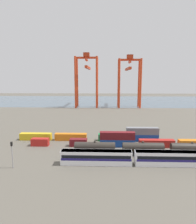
% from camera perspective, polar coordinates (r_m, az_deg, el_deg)
% --- Properties ---
extents(ground_plane, '(420.00, 420.00, 0.00)m').
position_cam_1_polar(ground_plane, '(120.89, 6.15, -2.05)').
color(ground_plane, '#5B564C').
extents(harbour_water, '(400.00, 110.00, 0.01)m').
position_cam_1_polar(harbour_water, '(222.70, 4.30, 3.14)').
color(harbour_water, '#475B6B').
rests_on(harbour_water, ground_plane).
extents(passenger_train, '(39.95, 3.14, 3.90)m').
position_cam_1_polar(passenger_train, '(59.09, 9.69, -12.15)').
color(passenger_train, silver).
rests_on(passenger_train, ground_plane).
extents(freight_tank_row, '(42.35, 2.89, 4.35)m').
position_cam_1_polar(freight_tank_row, '(66.53, 12.22, -9.84)').
color(freight_tank_row, '#232326').
rests_on(freight_tank_row, ground_plane).
extents(signal_mast, '(0.36, 0.60, 7.18)m').
position_cam_1_polar(signal_mast, '(59.86, -22.57, -9.87)').
color(signal_mast, gray).
rests_on(signal_mast, ground_plane).
extents(shipping_container_0, '(6.04, 2.44, 2.60)m').
position_cam_1_polar(shipping_container_0, '(76.94, -15.62, -7.93)').
color(shipping_container_0, '#AD211C').
rests_on(shipping_container_0, ground_plane).
extents(shipping_container_1, '(6.04, 2.44, 2.60)m').
position_cam_1_polar(shipping_container_1, '(74.01, -5.41, -8.31)').
color(shipping_container_1, maroon).
rests_on(shipping_container_1, ground_plane).
extents(shipping_container_2, '(12.10, 2.44, 2.60)m').
position_cam_1_polar(shipping_container_2, '(73.52, 5.29, -8.43)').
color(shipping_container_2, '#1C4299').
rests_on(shipping_container_2, ground_plane).
extents(shipping_container_3, '(12.10, 2.44, 2.60)m').
position_cam_1_polar(shipping_container_3, '(72.78, 5.32, -6.48)').
color(shipping_container_3, maroon).
rests_on(shipping_container_3, shipping_container_2).
extents(shipping_container_4, '(12.10, 2.44, 2.60)m').
position_cam_1_polar(shipping_container_4, '(75.53, 15.78, -8.26)').
color(shipping_container_4, '#AD211C').
rests_on(shipping_container_4, ground_plane).
extents(shipping_container_5, '(12.10, 2.44, 2.60)m').
position_cam_1_polar(shipping_container_5, '(79.84, 25.41, -7.87)').
color(shipping_container_5, orange).
rests_on(shipping_container_5, ground_plane).
extents(shipping_container_6, '(12.10, 2.44, 2.60)m').
position_cam_1_polar(shipping_container_6, '(84.38, -16.71, -6.46)').
color(shipping_container_6, gold).
rests_on(shipping_container_6, ground_plane).
extents(shipping_container_7, '(12.10, 2.44, 2.60)m').
position_cam_1_polar(shipping_container_7, '(81.06, -7.47, -6.78)').
color(shipping_container_7, orange).
rests_on(shipping_container_7, ground_plane).
extents(shipping_container_8, '(6.04, 2.44, 2.60)m').
position_cam_1_polar(shipping_container_8, '(79.97, 2.29, -6.93)').
color(shipping_container_8, '#197538').
rests_on(shipping_container_8, ground_plane).
extents(shipping_container_9, '(12.10, 2.44, 2.60)m').
position_cam_1_polar(shipping_container_9, '(81.19, 12.03, -6.88)').
color(shipping_container_9, '#1C4299').
rests_on(shipping_container_9, ground_plane).
extents(shipping_container_10, '(12.10, 2.44, 2.60)m').
position_cam_1_polar(shipping_container_10, '(80.52, 12.10, -5.11)').
color(shipping_container_10, slate).
rests_on(shipping_container_10, shipping_container_9).
extents(gantry_crane_west, '(18.44, 38.39, 43.82)m').
position_cam_1_polar(gantry_crane_west, '(173.71, -3.06, 10.40)').
color(gantry_crane_west, red).
rests_on(gantry_crane_west, ground_plane).
extents(gantry_crane_central, '(18.43, 34.46, 42.09)m').
position_cam_1_polar(gantry_crane_central, '(173.59, 8.54, 9.94)').
color(gantry_crane_central, red).
rests_on(gantry_crane_central, ground_plane).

